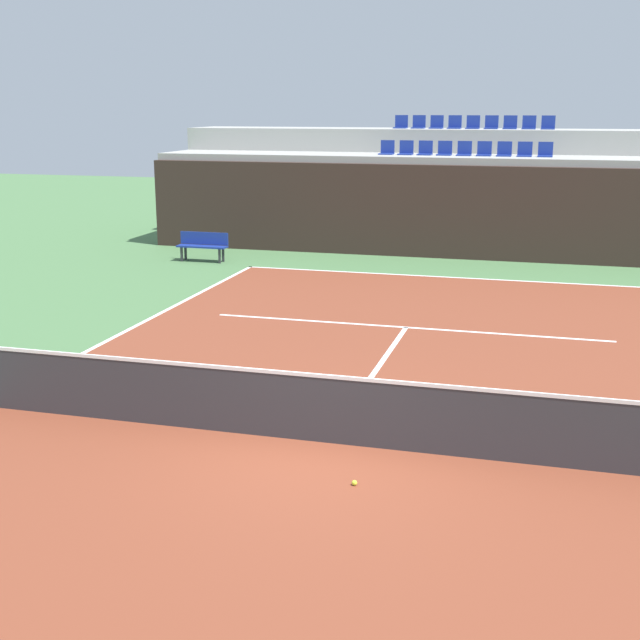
{
  "coord_description": "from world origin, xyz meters",
  "views": [
    {
      "loc": [
        2.79,
        -10.39,
        4.45
      ],
      "look_at": [
        -0.63,
        2.0,
        1.2
      ],
      "focal_mm": 47.53,
      "sensor_mm": 36.0,
      "label": 1
    }
  ],
  "objects": [
    {
      "name": "court_surface",
      "position": [
        0.0,
        0.0,
        0.01
      ],
      "size": [
        11.0,
        24.0,
        0.01
      ],
      "primitive_type": "cube",
      "color": "brown",
      "rests_on": "ground_plane"
    },
    {
      "name": "stands_tier_upper",
      "position": [
        0.0,
        18.74,
        1.86
      ],
      "size": [
        19.49,
        2.4,
        3.72
      ],
      "primitive_type": "cube",
      "color": "#9E9E99",
      "rests_on": "ground_plane"
    },
    {
      "name": "stands_tier_lower",
      "position": [
        0.0,
        16.34,
        1.49
      ],
      "size": [
        19.49,
        2.4,
        2.97
      ],
      "primitive_type": "cube",
      "color": "#9E9E99",
      "rests_on": "ground_plane"
    },
    {
      "name": "seating_row_lower",
      "position": [
        0.0,
        16.44,
        3.1
      ],
      "size": [
        5.29,
        0.44,
        0.44
      ],
      "color": "navy",
      "rests_on": "stands_tier_lower"
    },
    {
      "name": "ground_plane",
      "position": [
        0.0,
        0.0,
        0.0
      ],
      "size": [
        80.0,
        80.0,
        0.0
      ],
      "primitive_type": "plane",
      "color": "#477042"
    },
    {
      "name": "tennis_net",
      "position": [
        0.0,
        0.0,
        0.51
      ],
      "size": [
        11.08,
        0.08,
        1.07
      ],
      "color": "black",
      "rests_on": "court_surface"
    },
    {
      "name": "baseline_far",
      "position": [
        0.0,
        11.95,
        0.01
      ],
      "size": [
        11.0,
        0.1,
        0.0
      ],
      "primitive_type": "cube",
      "color": "white",
      "rests_on": "court_surface"
    },
    {
      "name": "tennis_ball_0",
      "position": [
        0.69,
        -1.21,
        0.04
      ],
      "size": [
        0.07,
        0.07,
        0.07
      ],
      "primitive_type": "sphere",
      "color": "#CCE033",
      "rests_on": "court_surface"
    },
    {
      "name": "back_wall",
      "position": [
        0.0,
        14.99,
        1.38
      ],
      "size": [
        19.49,
        0.3,
        2.76
      ],
      "primitive_type": "cube",
      "color": "#33231E",
      "rests_on": "ground_plane"
    },
    {
      "name": "centre_service_line",
      "position": [
        0.0,
        3.2,
        0.01
      ],
      "size": [
        0.1,
        6.4,
        0.0
      ],
      "primitive_type": "cube",
      "color": "white",
      "rests_on": "court_surface"
    },
    {
      "name": "seating_row_upper",
      "position": [
        0.0,
        18.84,
        3.85
      ],
      "size": [
        5.29,
        0.44,
        0.44
      ],
      "color": "navy",
      "rests_on": "stands_tier_upper"
    },
    {
      "name": "service_line_far",
      "position": [
        0.0,
        6.4,
        0.01
      ],
      "size": [
        8.26,
        0.1,
        0.0
      ],
      "primitive_type": "cube",
      "color": "white",
      "rests_on": "court_surface"
    },
    {
      "name": "player_bench",
      "position": [
        -7.12,
        12.51,
        0.51
      ],
      "size": [
        1.5,
        0.4,
        0.85
      ],
      "color": "navy",
      "rests_on": "ground_plane"
    }
  ]
}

